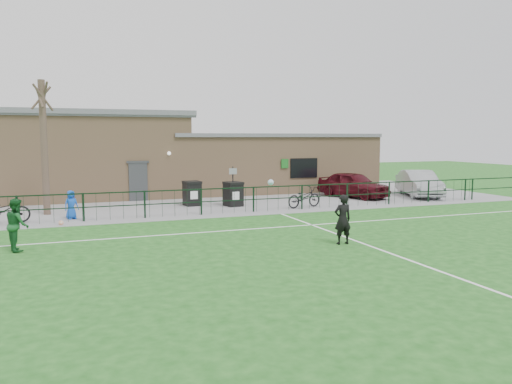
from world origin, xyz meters
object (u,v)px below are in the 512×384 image
object	(u,v)px
wheelie_bin_left	(192,194)
bicycle_c	(3,210)
spectator_child	(71,205)
ball_ground	(61,223)
bare_tree	(44,148)
outfield_player	(17,225)
wheelie_bin_right	(233,195)
car_maroon	(353,185)
bicycle_e	(304,197)
car_silver	(419,183)
sign_post	(233,186)

from	to	relation	value
wheelie_bin_left	bicycle_c	size ratio (longest dim) A/B	0.57
spectator_child	ball_ground	world-z (taller)	spectator_child
bare_tree	outfield_player	bearing A→B (deg)	-94.32
wheelie_bin_right	car_maroon	world-z (taller)	car_maroon
bare_tree	bicycle_e	world-z (taller)	bare_tree
wheelie_bin_right	outfield_player	world-z (taller)	outfield_player
wheelie_bin_left	bicycle_e	world-z (taller)	wheelie_bin_left
car_maroon	ball_ground	distance (m)	16.19
car_silver	spectator_child	distance (m)	19.28
car_maroon	bicycle_c	size ratio (longest dim) A/B	2.15
wheelie_bin_right	bicycle_e	size ratio (longest dim) A/B	0.58
wheelie_bin_right	spectator_child	bearing A→B (deg)	-179.92
car_silver	bicycle_c	world-z (taller)	car_silver
wheelie_bin_left	bicycle_e	size ratio (longest dim) A/B	0.59
wheelie_bin_right	bicycle_c	bearing A→B (deg)	178.50
bicycle_c	outfield_player	size ratio (longest dim) A/B	1.25
ball_ground	bicycle_e	bearing A→B (deg)	5.29
car_maroon	spectator_child	world-z (taller)	car_maroon
wheelie_bin_right	ball_ground	bearing A→B (deg)	-171.25
wheelie_bin_right	sign_post	xyz separation A→B (m)	(0.01, 0.07, 0.43)
wheelie_bin_right	outfield_player	bearing A→B (deg)	-152.88
wheelie_bin_left	ball_ground	xyz separation A→B (m)	(-6.19, -3.72, -0.50)
bicycle_c	ball_ground	xyz separation A→B (m)	(2.19, -1.20, -0.46)
sign_post	spectator_child	bearing A→B (deg)	-169.18
sign_post	ball_ground	world-z (taller)	sign_post
bicycle_c	outfield_player	world-z (taller)	outfield_player
wheelie_bin_right	bicycle_c	world-z (taller)	wheelie_bin_right
bicycle_c	bicycle_e	size ratio (longest dim) A/B	1.04
bicycle_e	spectator_child	xyz separation A→B (m)	(-10.80, 0.35, 0.10)
ball_ground	wheelie_bin_left	bearing A→B (deg)	30.96
sign_post	bicycle_c	size ratio (longest dim) A/B	0.98
wheelie_bin_right	sign_post	bearing A→B (deg)	73.60
bicycle_e	ball_ground	world-z (taller)	bicycle_e
car_silver	bicycle_c	xyz separation A→B (m)	(-21.81, -1.72, -0.22)
wheelie_bin_left	ball_ground	distance (m)	7.24
wheelie_bin_right	outfield_player	size ratio (longest dim) A/B	0.70
sign_post	ball_ground	size ratio (longest dim) A/B	10.11
bicycle_c	outfield_player	bearing A→B (deg)	-169.48
car_maroon	spectator_child	size ratio (longest dim) A/B	3.57
outfield_player	ball_ground	world-z (taller)	outfield_player
bare_tree	ball_ground	bearing A→B (deg)	-78.61
car_silver	spectator_child	size ratio (longest dim) A/B	3.76
spectator_child	wheelie_bin_right	bearing A→B (deg)	-13.93
car_maroon	outfield_player	xyz separation A→B (m)	(-16.89, -8.12, 0.05)
spectator_child	outfield_player	size ratio (longest dim) A/B	0.75
bare_tree	wheelie_bin_left	xyz separation A→B (m)	(6.82, 0.63, -2.40)
car_maroon	bicycle_c	xyz separation A→B (m)	(-17.90, -2.61, -0.21)
bare_tree	wheelie_bin_right	xyz separation A→B (m)	(8.72, -0.29, -2.41)
wheelie_bin_left	car_silver	size ratio (longest dim) A/B	0.25
spectator_child	ball_ground	size ratio (longest dim) A/B	6.19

